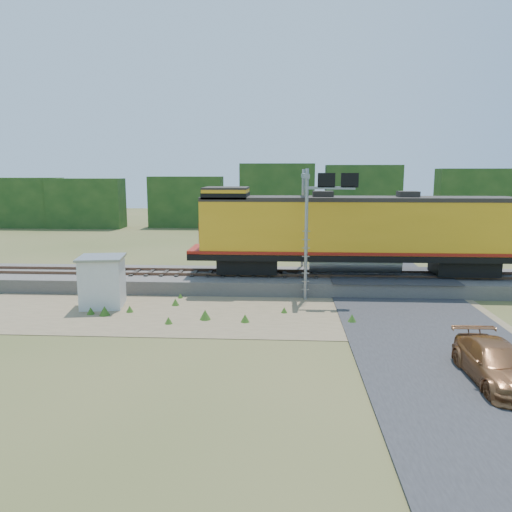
# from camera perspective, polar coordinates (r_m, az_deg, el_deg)

# --- Properties ---
(ground) EXTENTS (140.00, 140.00, 0.00)m
(ground) POSITION_cam_1_polar(r_m,az_deg,el_deg) (24.07, 1.10, -6.85)
(ground) COLOR #475123
(ground) RESTS_ON ground
(ballast) EXTENTS (70.00, 5.00, 0.80)m
(ballast) POSITION_cam_1_polar(r_m,az_deg,el_deg) (29.78, 1.56, -2.85)
(ballast) COLOR slate
(ballast) RESTS_ON ground
(rails) EXTENTS (70.00, 1.54, 0.16)m
(rails) POSITION_cam_1_polar(r_m,az_deg,el_deg) (29.68, 1.56, -1.94)
(rails) COLOR brown
(rails) RESTS_ON ballast
(dirt_shoulder) EXTENTS (26.00, 8.00, 0.03)m
(dirt_shoulder) POSITION_cam_1_polar(r_m,az_deg,el_deg) (24.70, -3.53, -6.40)
(dirt_shoulder) COLOR #8C7754
(dirt_shoulder) RESTS_ON ground
(road) EXTENTS (7.00, 66.00, 0.86)m
(road) POSITION_cam_1_polar(r_m,az_deg,el_deg) (25.48, 17.19, -6.15)
(road) COLOR #38383A
(road) RESTS_ON ground
(tree_line_north) EXTENTS (130.00, 3.00, 6.50)m
(tree_line_north) POSITION_cam_1_polar(r_m,az_deg,el_deg) (61.19, 2.53, 6.09)
(tree_line_north) COLOR #1A3B15
(tree_line_north) RESTS_ON ground
(weed_clumps) EXTENTS (15.00, 6.20, 0.56)m
(weed_clumps) POSITION_cam_1_polar(r_m,az_deg,el_deg) (24.55, -7.14, -6.60)
(weed_clumps) COLOR #36611B
(weed_clumps) RESTS_ON ground
(locomotive) EXTENTS (19.32, 2.95, 4.98)m
(locomotive) POSITION_cam_1_polar(r_m,az_deg,el_deg) (29.51, 10.76, 2.82)
(locomotive) COLOR black
(locomotive) RESTS_ON rails
(shed) EXTENTS (2.53, 2.53, 2.61)m
(shed) POSITION_cam_1_polar(r_m,az_deg,el_deg) (26.53, -17.15, -2.79)
(shed) COLOR silver
(shed) RESTS_ON ground
(signal_gantry) EXTENTS (2.77, 6.20, 6.99)m
(signal_gantry) POSITION_cam_1_polar(r_m,az_deg,el_deg) (28.49, 6.36, 6.38)
(signal_gantry) COLOR gray
(signal_gantry) RESTS_ON ground
(car) EXTENTS (1.86, 4.49, 1.30)m
(car) POSITION_cam_1_polar(r_m,az_deg,el_deg) (18.37, 25.82, -11.02)
(car) COLOR #965F37
(car) RESTS_ON ground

